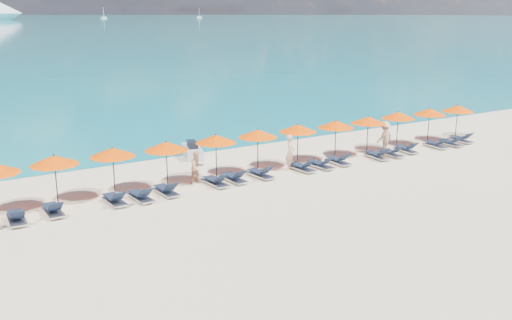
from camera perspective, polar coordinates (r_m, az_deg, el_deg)
ground at (r=25.59m, az=3.54°, el=-4.06°), size 1400.00×1400.00×0.00m
sailboat_near at (r=621.92m, az=-14.98°, el=13.63°), size 5.91×1.97×10.83m
sailboat_far at (r=640.47m, az=-5.69°, el=14.05°), size 5.64×1.88×10.34m
jetski at (r=33.25m, az=-6.40°, el=0.95°), size 1.55×2.59×0.87m
beachgoer_a at (r=30.16m, az=3.44°, el=0.76°), size 0.82×0.81×1.92m
beachgoer_b at (r=27.99m, az=-5.91°, el=-0.74°), size 0.84×0.56×1.60m
beachgoer_c at (r=34.77m, az=12.74°, el=2.26°), size 1.27×0.71×1.87m
umbrella_3 at (r=25.90m, az=-19.53°, el=-0.02°), size 2.10×2.10×2.28m
umbrella_4 at (r=26.58m, az=-14.16°, el=0.76°), size 2.10×2.10×2.28m
umbrella_5 at (r=27.27m, az=-8.98°, el=1.38°), size 2.10×2.10×2.28m
umbrella_6 at (r=28.54m, az=-4.04°, el=2.13°), size 2.10×2.10×2.28m
umbrella_7 at (r=29.72m, az=0.18°, el=2.67°), size 2.10×2.10×2.28m
umbrella_8 at (r=31.12m, az=4.22°, el=3.18°), size 2.10×2.10×2.28m
umbrella_9 at (r=32.48m, az=8.00°, el=3.57°), size 2.10×2.10×2.28m
umbrella_10 at (r=34.04m, az=11.16°, el=3.95°), size 2.10×2.10×2.28m
umbrella_11 at (r=36.00m, az=14.04°, el=4.36°), size 2.10×2.10×2.28m
umbrella_12 at (r=37.80m, az=16.97°, el=4.64°), size 2.10×2.10×2.28m
umbrella_13 at (r=39.69m, az=19.53°, el=4.89°), size 2.10×2.10×2.28m
lounger_4 at (r=24.76m, az=-22.85°, el=-5.31°), size 0.70×1.73×0.66m
lounger_5 at (r=25.16m, az=-19.63°, el=-4.69°), size 0.64×1.71×0.66m
lounger_6 at (r=25.73m, az=-13.95°, el=-3.82°), size 0.71×1.73×0.66m
lounger_7 at (r=25.95m, az=-11.44°, el=-3.52°), size 0.76×1.74×0.66m
lounger_8 at (r=26.54m, az=-8.95°, el=-2.98°), size 0.71×1.73×0.66m
lounger_9 at (r=27.63m, az=-4.04°, el=-2.12°), size 0.73×1.74×0.66m
lounger_10 at (r=28.17m, az=-2.18°, el=-1.76°), size 0.69×1.72×0.66m
lounger_11 at (r=28.87m, az=0.46°, el=-1.34°), size 0.77×1.75×0.66m
lounger_12 at (r=30.15m, az=4.63°, el=-0.69°), size 0.78×1.75×0.66m
lounger_13 at (r=30.79m, az=6.47°, el=-0.41°), size 0.77×1.75×0.66m
lounger_14 at (r=31.69m, az=8.23°, el=-0.03°), size 0.67×1.72×0.66m
lounger_15 at (r=33.25m, az=12.01°, el=0.50°), size 0.73×1.74×0.66m
lounger_16 at (r=33.98m, az=13.34°, el=0.73°), size 0.63×1.71×0.66m
lounger_17 at (r=35.13m, az=14.79°, el=1.09°), size 0.77×1.75×0.66m
lounger_18 at (r=36.85m, az=17.55°, el=1.52°), size 0.77×1.75×0.66m
lounger_19 at (r=37.68m, az=18.87°, el=1.69°), size 0.68×1.72×0.66m
lounger_20 at (r=38.91m, az=19.82°, el=2.00°), size 0.76×1.75×0.66m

